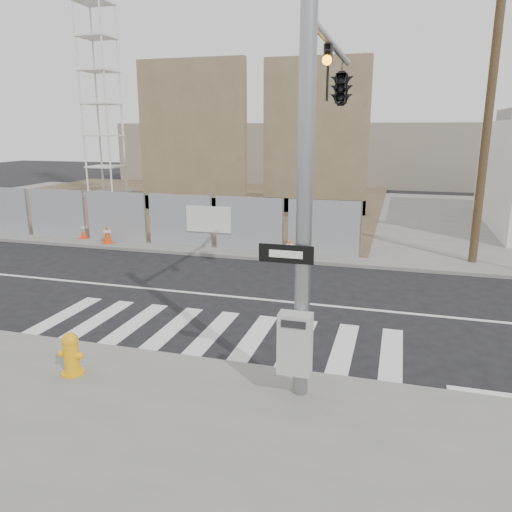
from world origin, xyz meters
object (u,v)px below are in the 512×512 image
(crane_tower, at_px, (98,56))
(traffic_cone_b, at_px, (84,230))
(fire_hydrant, at_px, (71,354))
(signal_pole, at_px, (331,118))
(traffic_cone_c, at_px, (107,234))
(traffic_cone_d, at_px, (290,248))

(crane_tower, relative_size, traffic_cone_b, 25.30)
(fire_hydrant, bearing_deg, signal_pole, 18.34)
(signal_pole, xyz_separation_m, traffic_cone_c, (-9.65, 6.54, -4.29))
(crane_tower, xyz_separation_m, traffic_cone_d, (15.31, -12.69, -8.57))
(crane_tower, relative_size, fire_hydrant, 22.22)
(crane_tower, relative_size, traffic_cone_c, 24.12)
(crane_tower, xyz_separation_m, traffic_cone_b, (6.38, -11.93, -8.55))
(traffic_cone_b, relative_size, traffic_cone_d, 1.05)
(crane_tower, bearing_deg, traffic_cone_b, -61.86)
(crane_tower, xyz_separation_m, traffic_cone_c, (7.85, -12.51, -8.54))
(traffic_cone_b, distance_m, traffic_cone_c, 1.58)
(fire_hydrant, bearing_deg, traffic_cone_c, 99.42)
(signal_pole, relative_size, traffic_cone_b, 9.76)
(traffic_cone_c, xyz_separation_m, traffic_cone_d, (7.46, -0.18, -0.03))
(signal_pole, distance_m, crane_tower, 26.21)
(crane_tower, distance_m, traffic_cone_d, 21.66)
(signal_pole, distance_m, traffic_cone_d, 7.99)
(traffic_cone_b, bearing_deg, fire_hydrant, -56.39)
(signal_pole, xyz_separation_m, crane_tower, (-17.49, 19.05, 4.24))
(signal_pole, distance_m, fire_hydrant, 6.82)
(crane_tower, height_order, traffic_cone_d, crane_tower)
(signal_pole, relative_size, traffic_cone_c, 9.30)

